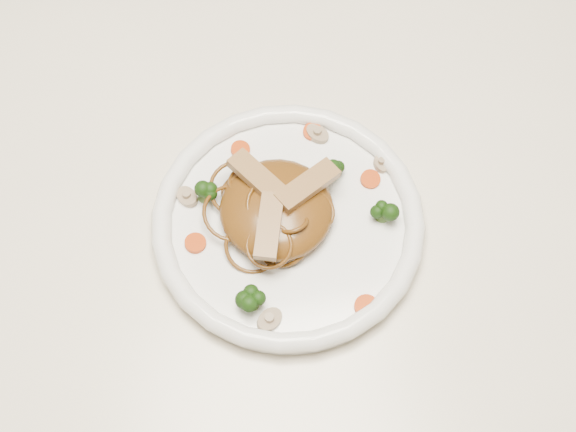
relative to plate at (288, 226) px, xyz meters
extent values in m
plane|color=#4D341A|center=(-0.02, 0.02, -0.76)|extent=(4.00, 4.00, 0.00)
cube|color=beige|center=(-0.02, 0.02, -0.03)|extent=(1.20, 0.80, 0.04)
cylinder|color=brown|center=(0.52, 0.36, -0.40)|extent=(0.06, 0.06, 0.71)
cylinder|color=white|center=(0.00, 0.00, 0.00)|extent=(0.29, 0.29, 0.02)
ellipsoid|color=#5B3511|center=(-0.01, 0.01, 0.02)|extent=(0.11, 0.11, 0.04)
cube|color=#AF8052|center=(0.02, 0.02, 0.04)|extent=(0.07, 0.05, 0.01)
cube|color=#AF8052|center=(-0.02, 0.03, 0.04)|extent=(0.06, 0.07, 0.01)
cube|color=#AF8052|center=(-0.02, -0.02, 0.04)|extent=(0.04, 0.07, 0.01)
cylinder|color=#B33B06|center=(0.05, 0.10, 0.01)|extent=(0.02, 0.02, 0.00)
cylinder|color=#B33B06|center=(-0.09, -0.01, 0.01)|extent=(0.03, 0.03, 0.00)
cylinder|color=#B33B06|center=(0.09, 0.03, 0.01)|extent=(0.03, 0.03, 0.00)
cylinder|color=#B33B06|center=(-0.03, 0.09, 0.01)|extent=(0.03, 0.03, 0.00)
cylinder|color=#B33B06|center=(0.05, -0.10, 0.01)|extent=(0.03, 0.03, 0.00)
cylinder|color=tan|center=(-0.04, -0.10, 0.01)|extent=(0.04, 0.04, 0.01)
cylinder|color=tan|center=(0.11, 0.05, 0.01)|extent=(0.02, 0.02, 0.01)
cylinder|color=tan|center=(-0.09, 0.05, 0.01)|extent=(0.03, 0.03, 0.01)
cylinder|color=tan|center=(0.05, 0.09, 0.01)|extent=(0.04, 0.04, 0.01)
camera|label=1|loc=(-0.07, -0.35, 0.73)|focal=51.05mm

